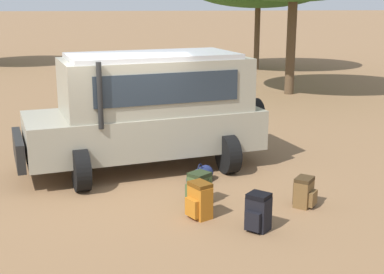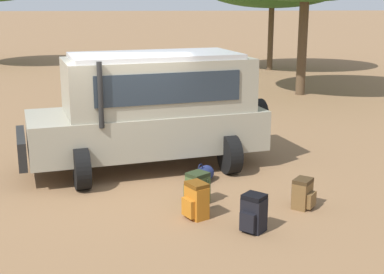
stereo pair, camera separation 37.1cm
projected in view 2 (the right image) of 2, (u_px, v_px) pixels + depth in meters
name	position (u px, v px, depth m)	size (l,w,h in m)	color
ground_plane	(132.00, 182.00, 10.60)	(320.00, 320.00, 0.00)	olive
safari_vehicle	(151.00, 108.00, 11.30)	(5.48, 3.45, 2.44)	gray
backpack_beside_front_wheel	(196.00, 201.00, 8.81)	(0.46, 0.46, 0.61)	#B26619
backpack_cluster_center	(303.00, 194.00, 9.24)	(0.46, 0.46, 0.53)	brown
backpack_near_rear_wheel	(197.00, 188.00, 9.47)	(0.48, 0.49, 0.56)	#42562D
backpack_outermost	(253.00, 213.00, 8.30)	(0.46, 0.47, 0.60)	black
duffel_bag_low_black_case	(200.00, 176.00, 10.50)	(0.59, 0.71, 0.40)	navy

